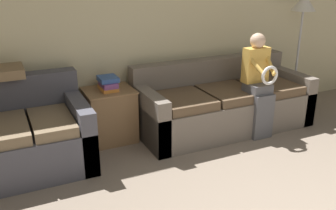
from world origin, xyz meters
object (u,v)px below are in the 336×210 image
floor_lamp (303,12)px  throw_pillow (1,72)px  couch_side (8,141)px  child_left_seated (259,81)px  book_stack (108,83)px  couch_main (222,104)px  side_shelf (110,114)px

floor_lamp → throw_pillow: 3.99m
couch_side → floor_lamp: floor_lamp is taller
child_left_seated → floor_lamp: size_ratio=0.77×
throw_pillow → child_left_seated: bearing=-14.3°
child_left_seated → throw_pillow: child_left_seated is taller
child_left_seated → book_stack: child_left_seated is taller
floor_lamp → throw_pillow: size_ratio=3.66×
floor_lamp → throw_pillow: floor_lamp is taller
book_stack → throw_pillow: throw_pillow is taller
book_stack → throw_pillow: (-1.13, 0.09, 0.25)m
book_stack → throw_pillow: size_ratio=0.63×
couch_main → child_left_seated: (0.26, -0.38, 0.38)m
couch_side → child_left_seated: bearing=-7.3°
couch_main → floor_lamp: floor_lamp is taller
couch_main → throw_pillow: size_ratio=5.02×
child_left_seated → floor_lamp: 1.46m
child_left_seated → couch_side: bearing=172.7°
couch_side → child_left_seated: (2.87, -0.37, 0.37)m
side_shelf → book_stack: bearing=80.4°
child_left_seated → throw_pillow: 2.93m
book_stack → throw_pillow: bearing=175.3°
couch_main → side_shelf: couch_main is taller
couch_main → child_left_seated: child_left_seated is taller
side_shelf → book_stack: 0.39m
child_left_seated → side_shelf: child_left_seated is taller
couch_side → throw_pillow: bearing=84.4°
throw_pillow → book_stack: bearing=-4.7°
book_stack → child_left_seated: bearing=-20.3°
couch_side → book_stack: 1.25m
couch_main → throw_pillow: (-2.57, 0.34, 0.65)m
couch_main → couch_side: size_ratio=1.41×
couch_side → side_shelf: bearing=12.5°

